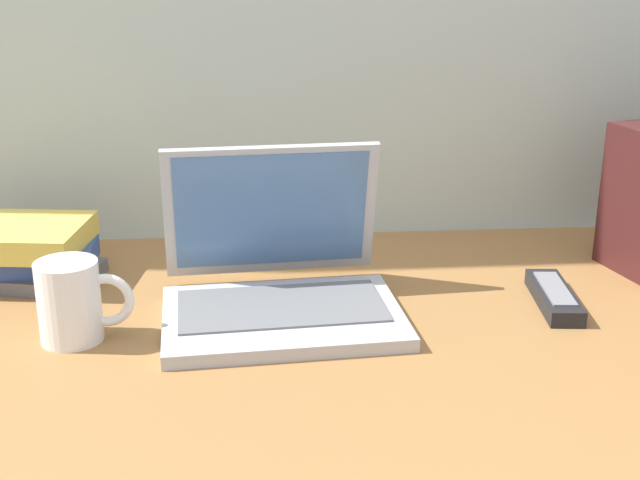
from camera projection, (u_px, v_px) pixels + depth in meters
desk at (356, 336)px, 1.11m from camera, size 1.60×0.76×0.03m
laptop at (278, 279)px, 1.14m from camera, size 0.33×0.29×0.21m
coffee_mug at (72, 301)px, 1.05m from camera, size 0.12×0.08×0.10m
remote_control_near at (554, 296)px, 1.17m from camera, size 0.06×0.16×0.02m
book_stack at (22, 252)px, 1.24m from camera, size 0.23×0.18×0.09m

